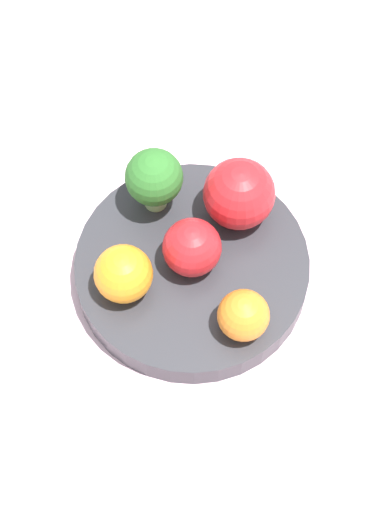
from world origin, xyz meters
The scene contains 8 objects.
ground_plane centered at (0.00, 0.00, 0.00)m, with size 6.00×6.00×0.00m, color gray.
table_surface centered at (0.00, 0.00, 0.01)m, with size 1.20×1.20×0.02m.
bowl centered at (0.00, 0.00, 0.03)m, with size 0.20×0.20×0.03m.
broccoli centered at (-0.01, 0.07, 0.08)m, with size 0.05×0.05×0.07m.
apple_red centered at (0.00, 0.00, 0.07)m, with size 0.05×0.05×0.05m.
apple_green centered at (0.06, 0.03, 0.08)m, with size 0.06×0.06×0.06m.
orange_front centered at (-0.06, 0.00, 0.07)m, with size 0.05×0.05×0.05m.
orange_back centered at (0.01, -0.07, 0.07)m, with size 0.04×0.04×0.04m.
Camera 1 is at (-0.14, -0.31, 0.68)m, focal length 60.00 mm.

